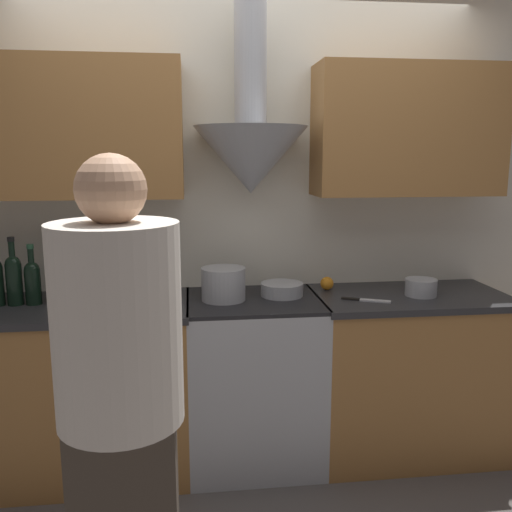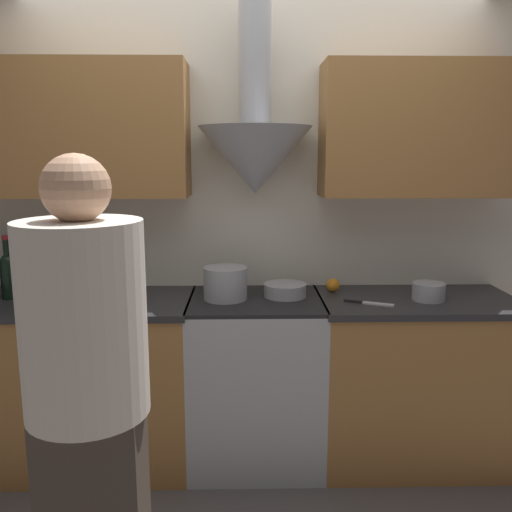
{
  "view_description": "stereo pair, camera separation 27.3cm",
  "coord_description": "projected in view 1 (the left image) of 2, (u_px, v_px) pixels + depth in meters",
  "views": [
    {
      "loc": [
        -0.33,
        -2.44,
        1.67
      ],
      "look_at": [
        0.0,
        0.22,
        1.17
      ],
      "focal_mm": 38.0,
      "sensor_mm": 36.0,
      "label": 1
    },
    {
      "loc": [
        -0.05,
        -2.46,
        1.67
      ],
      "look_at": [
        0.0,
        0.22,
        1.17
      ],
      "focal_mm": 38.0,
      "sensor_mm": 36.0,
      "label": 2
    }
  ],
  "objects": [
    {
      "name": "ground_plane",
      "position": [
        261.0,
        491.0,
        2.73
      ],
      "size": [
        12.0,
        12.0,
        0.0
      ],
      "primitive_type": "plane",
      "color": "#4C4744"
    },
    {
      "name": "wall_back",
      "position": [
        240.0,
        193.0,
        3.03
      ],
      "size": [
        8.4,
        0.6,
        2.6
      ],
      "color": "silver",
      "rests_on": "ground_plane"
    },
    {
      "name": "counter_left",
      "position": [
        63.0,
        389.0,
        2.84
      ],
      "size": [
        1.33,
        0.62,
        0.92
      ],
      "color": "#9E6B38",
      "rests_on": "ground_plane"
    },
    {
      "name": "counter_right",
      "position": [
        406.0,
        372.0,
        3.06
      ],
      "size": [
        1.05,
        0.62,
        0.92
      ],
      "color": "#9E6B38",
      "rests_on": "ground_plane"
    },
    {
      "name": "stove_range",
      "position": [
        254.0,
        379.0,
        2.96
      ],
      "size": [
        0.71,
        0.6,
        0.92
      ],
      "color": "#A8AAAF",
      "rests_on": "ground_plane"
    },
    {
      "name": "wine_bottle_4",
      "position": [
        14.0,
        277.0,
        2.74
      ],
      "size": [
        0.08,
        0.08,
        0.35
      ],
      "color": "black",
      "rests_on": "counter_left"
    },
    {
      "name": "wine_bottle_5",
      "position": [
        33.0,
        280.0,
        2.75
      ],
      "size": [
        0.08,
        0.08,
        0.31
      ],
      "color": "black",
      "rests_on": "counter_left"
    },
    {
      "name": "wine_bottle_6",
      "position": [
        54.0,
        279.0,
        2.76
      ],
      "size": [
        0.08,
        0.08,
        0.33
      ],
      "color": "black",
      "rests_on": "counter_left"
    },
    {
      "name": "wine_bottle_7",
      "position": [
        74.0,
        277.0,
        2.76
      ],
      "size": [
        0.08,
        0.08,
        0.34
      ],
      "color": "black",
      "rests_on": "counter_left"
    },
    {
      "name": "stock_pot",
      "position": [
        223.0,
        284.0,
        2.84
      ],
      "size": [
        0.23,
        0.23,
        0.17
      ],
      "color": "#A8AAAF",
      "rests_on": "stove_range"
    },
    {
      "name": "mixing_bowl",
      "position": [
        282.0,
        289.0,
        2.93
      ],
      "size": [
        0.23,
        0.23,
        0.07
      ],
      "color": "#A8AAAF",
      "rests_on": "stove_range"
    },
    {
      "name": "orange_fruit",
      "position": [
        327.0,
        283.0,
        3.06
      ],
      "size": [
        0.07,
        0.07,
        0.07
      ],
      "color": "orange",
      "rests_on": "counter_right"
    },
    {
      "name": "saucepan",
      "position": [
        421.0,
        287.0,
        2.93
      ],
      "size": [
        0.17,
        0.17,
        0.09
      ],
      "color": "#A8AAAF",
      "rests_on": "counter_right"
    },
    {
      "name": "chefs_knife",
      "position": [
        366.0,
        300.0,
        2.83
      ],
      "size": [
        0.25,
        0.13,
        0.01
      ],
      "rotation": [
        0.0,
        0.0,
        -0.41
      ],
      "color": "silver",
      "rests_on": "counter_right"
    },
    {
      "name": "person_foreground_left",
      "position": [
        121.0,
        406.0,
        1.64
      ],
      "size": [
        0.38,
        0.38,
        1.68
      ],
      "color": "#473D33",
      "rests_on": "ground_plane"
    }
  ]
}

